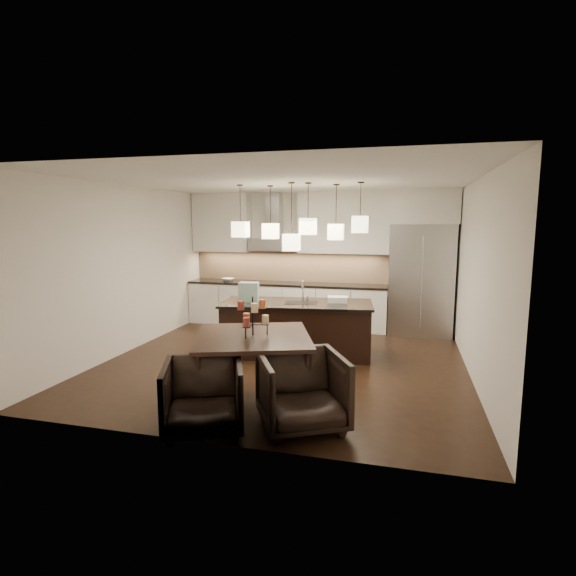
% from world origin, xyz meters
% --- Properties ---
extents(floor, '(5.50, 5.50, 0.02)m').
position_xyz_m(floor, '(0.00, 0.00, -0.01)').
color(floor, black).
rests_on(floor, ground).
extents(ceiling, '(5.50, 5.50, 0.02)m').
position_xyz_m(ceiling, '(0.00, 0.00, 2.81)').
color(ceiling, white).
rests_on(ceiling, wall_back).
extents(wall_back, '(5.50, 0.02, 2.80)m').
position_xyz_m(wall_back, '(0.00, 2.76, 1.40)').
color(wall_back, silver).
rests_on(wall_back, ground).
extents(wall_front, '(5.50, 0.02, 2.80)m').
position_xyz_m(wall_front, '(0.00, -2.76, 1.40)').
color(wall_front, silver).
rests_on(wall_front, ground).
extents(wall_left, '(0.02, 5.50, 2.80)m').
position_xyz_m(wall_left, '(-2.76, 0.00, 1.40)').
color(wall_left, silver).
rests_on(wall_left, ground).
extents(wall_right, '(0.02, 5.50, 2.80)m').
position_xyz_m(wall_right, '(2.76, 0.00, 1.40)').
color(wall_right, silver).
rests_on(wall_right, ground).
extents(refrigerator, '(1.20, 0.72, 2.15)m').
position_xyz_m(refrigerator, '(2.10, 2.38, 1.07)').
color(refrigerator, '#B7B7BA').
rests_on(refrigerator, floor).
extents(fridge_panel, '(1.26, 0.72, 0.65)m').
position_xyz_m(fridge_panel, '(2.10, 2.38, 2.47)').
color(fridge_panel, silver).
rests_on(fridge_panel, refrigerator).
extents(lower_cabinets, '(4.21, 0.62, 0.88)m').
position_xyz_m(lower_cabinets, '(-0.62, 2.43, 0.44)').
color(lower_cabinets, silver).
rests_on(lower_cabinets, floor).
extents(countertop, '(4.21, 0.66, 0.04)m').
position_xyz_m(countertop, '(-0.62, 2.43, 0.90)').
color(countertop, black).
rests_on(countertop, lower_cabinets).
extents(backsplash, '(4.21, 0.02, 0.63)m').
position_xyz_m(backsplash, '(-0.62, 2.73, 1.24)').
color(backsplash, '#CEAB86').
rests_on(backsplash, countertop).
extents(upper_cab_left, '(1.25, 0.35, 1.25)m').
position_xyz_m(upper_cab_left, '(-2.10, 2.57, 2.17)').
color(upper_cab_left, silver).
rests_on(upper_cab_left, wall_back).
extents(upper_cab_right, '(1.85, 0.35, 1.25)m').
position_xyz_m(upper_cab_right, '(0.55, 2.57, 2.17)').
color(upper_cab_right, silver).
rests_on(upper_cab_right, wall_back).
extents(hood_canopy, '(0.90, 0.52, 0.24)m').
position_xyz_m(hood_canopy, '(-0.93, 2.48, 1.72)').
color(hood_canopy, '#B7B7BA').
rests_on(hood_canopy, wall_back).
extents(hood_chimney, '(0.30, 0.28, 0.96)m').
position_xyz_m(hood_chimney, '(-0.93, 2.59, 2.32)').
color(hood_chimney, '#B7B7BA').
rests_on(hood_chimney, hood_canopy).
extents(fruit_bowl, '(0.29, 0.29, 0.06)m').
position_xyz_m(fruit_bowl, '(-1.91, 2.38, 0.95)').
color(fruit_bowl, silver).
rests_on(fruit_bowl, countertop).
extents(island_body, '(2.49, 1.27, 0.84)m').
position_xyz_m(island_body, '(0.08, 0.45, 0.42)').
color(island_body, black).
rests_on(island_body, floor).
extents(island_top, '(2.58, 1.35, 0.04)m').
position_xyz_m(island_top, '(0.08, 0.45, 0.86)').
color(island_top, black).
rests_on(island_top, island_body).
extents(faucet, '(0.13, 0.24, 0.36)m').
position_xyz_m(faucet, '(0.16, 0.56, 1.06)').
color(faucet, silver).
rests_on(faucet, island_top).
extents(tote_bag, '(0.34, 0.21, 0.32)m').
position_xyz_m(tote_bag, '(-0.70, 0.32, 1.04)').
color(tote_bag, '#1B543F').
rests_on(tote_bag, island_top).
extents(food_container, '(0.35, 0.27, 0.10)m').
position_xyz_m(food_container, '(0.73, 0.63, 0.93)').
color(food_container, silver).
rests_on(food_container, island_top).
extents(dining_table, '(1.74, 1.74, 0.82)m').
position_xyz_m(dining_table, '(0.02, -1.57, 0.41)').
color(dining_table, black).
rests_on(dining_table, floor).
extents(candelabra, '(0.50, 0.50, 0.48)m').
position_xyz_m(candelabra, '(0.02, -1.57, 1.06)').
color(candelabra, black).
rests_on(candelabra, dining_table).
extents(candle_a, '(0.11, 0.11, 0.11)m').
position_xyz_m(candle_a, '(0.16, -1.52, 1.01)').
color(candle_a, beige).
rests_on(candle_a, candelabra).
extents(candle_b, '(0.11, 0.11, 0.11)m').
position_xyz_m(candle_b, '(-0.10, -1.47, 1.01)').
color(candle_b, '#DF6838').
rests_on(candle_b, candelabra).
extents(candle_c, '(0.11, 0.11, 0.11)m').
position_xyz_m(candle_c, '(-0.01, -1.72, 1.01)').
color(candle_c, '#983429').
rests_on(candle_c, candelabra).
extents(candle_d, '(0.11, 0.11, 0.11)m').
position_xyz_m(candle_d, '(0.10, -1.43, 1.19)').
color(candle_d, '#DF6838').
rests_on(candle_d, candelabra).
extents(candle_e, '(0.11, 0.11, 0.11)m').
position_xyz_m(candle_e, '(-0.13, -1.59, 1.19)').
color(candle_e, '#983429').
rests_on(candle_e, candelabra).
extents(candle_f, '(0.11, 0.11, 0.11)m').
position_xyz_m(candle_f, '(0.08, -1.69, 1.19)').
color(candle_f, beige).
rests_on(candle_f, candelabra).
extents(armchair_left, '(1.07, 1.08, 0.76)m').
position_xyz_m(armchair_left, '(-0.21, -2.52, 0.38)').
color(armchair_left, black).
rests_on(armchair_left, floor).
extents(armchair_right, '(1.18, 1.19, 0.81)m').
position_xyz_m(armchair_right, '(0.77, -2.17, 0.41)').
color(armchair_right, black).
rests_on(armchair_right, floor).
extents(pendant_a, '(0.24, 0.24, 0.26)m').
position_xyz_m(pendant_a, '(-0.89, 0.48, 2.07)').
color(pendant_a, '#F7EDB5').
rests_on(pendant_a, ceiling).
extents(pendant_b, '(0.24, 0.24, 0.26)m').
position_xyz_m(pendant_b, '(-0.46, 0.78, 2.03)').
color(pendant_b, '#F7EDB5').
rests_on(pendant_b, ceiling).
extents(pendant_c, '(0.24, 0.24, 0.26)m').
position_xyz_m(pendant_c, '(0.28, 0.39, 2.12)').
color(pendant_c, '#F7EDB5').
rests_on(pendant_c, ceiling).
extents(pendant_d, '(0.24, 0.24, 0.26)m').
position_xyz_m(pendant_d, '(0.66, 0.78, 2.03)').
color(pendant_d, '#F7EDB5').
rests_on(pendant_d, ceiling).
extents(pendant_e, '(0.24, 0.24, 0.26)m').
position_xyz_m(pendant_e, '(1.09, 0.48, 2.15)').
color(pendant_e, '#F7EDB5').
rests_on(pendant_e, ceiling).
extents(pendant_f, '(0.24, 0.24, 0.26)m').
position_xyz_m(pendant_f, '(0.04, 0.27, 1.87)').
color(pendant_f, '#F7EDB5').
rests_on(pendant_f, ceiling).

